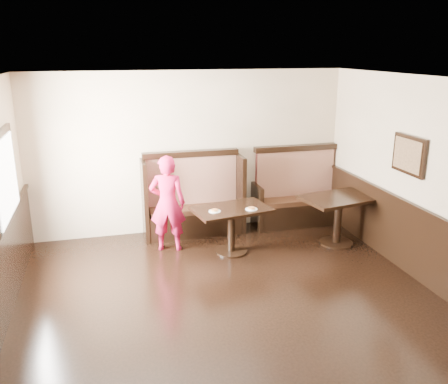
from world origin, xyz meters
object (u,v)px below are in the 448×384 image
object	(u,v)px
table_main	(231,219)
child	(168,203)
table_neighbor	(339,209)
booth_main	(193,204)
booth_neighbor	(296,198)

from	to	relation	value
table_main	child	xyz separation A→B (m)	(-0.95, 0.38, 0.21)
table_main	table_neighbor	distance (m)	1.80
booth_main	child	world-z (taller)	child
booth_neighbor	table_main	distance (m)	1.84
table_main	child	distance (m)	1.04
booth_main	booth_neighbor	size ratio (longest dim) A/B	1.06
table_neighbor	child	distance (m)	2.79
booth_main	table_main	world-z (taller)	booth_main
booth_main	booth_neighbor	bearing A→B (deg)	-0.05
booth_main	table_neighbor	xyz separation A→B (m)	(2.21, -1.12, 0.09)
child	booth_main	bearing A→B (deg)	-115.89
booth_main	child	xyz separation A→B (m)	(-0.53, -0.63, 0.26)
booth_neighbor	booth_main	bearing A→B (deg)	179.95
booth_neighbor	table_neighbor	distance (m)	1.16
table_main	booth_neighbor	bearing A→B (deg)	23.24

